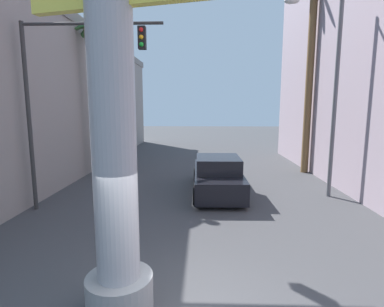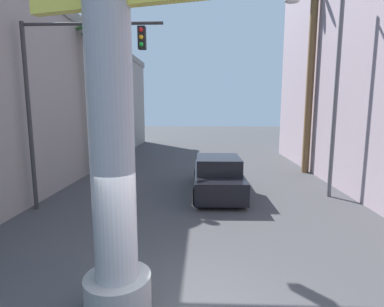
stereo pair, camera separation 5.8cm
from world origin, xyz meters
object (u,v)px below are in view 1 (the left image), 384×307
object	(u,v)px
street_lamp	(328,80)
palm_tree_mid_right	(310,69)
traffic_light_mast	(66,82)
pedestrian_far_left	(128,150)
palm_tree_mid_left	(94,82)
car_lead	(217,176)

from	to	relation	value
street_lamp	palm_tree_mid_right	world-z (taller)	palm_tree_mid_right
traffic_light_mast	pedestrian_far_left	distance (m)	9.13
palm_tree_mid_right	pedestrian_far_left	bearing A→B (deg)	169.35
palm_tree_mid_right	pedestrian_far_left	world-z (taller)	palm_tree_mid_right
street_lamp	palm_tree_mid_left	size ratio (longest dim) A/B	1.00
street_lamp	pedestrian_far_left	bearing A→B (deg)	145.45
traffic_light_mast	pedestrian_far_left	size ratio (longest dim) A/B	3.98
traffic_light_mast	palm_tree_mid_left	distance (m)	5.51
traffic_light_mast	palm_tree_mid_right	distance (m)	12.10
traffic_light_mast	car_lead	distance (m)	6.73
car_lead	pedestrian_far_left	distance (m)	8.09
car_lead	pedestrian_far_left	bearing A→B (deg)	131.14
traffic_light_mast	pedestrian_far_left	xyz separation A→B (m)	(-0.19, 8.46, -3.45)
street_lamp	palm_tree_mid_left	bearing A→B (deg)	161.42
traffic_light_mast	pedestrian_far_left	bearing A→B (deg)	91.28
street_lamp	palm_tree_mid_right	distance (m)	4.76
street_lamp	pedestrian_far_left	size ratio (longest dim) A/B	4.85
palm_tree_mid_left	street_lamp	bearing A→B (deg)	-18.58
palm_tree_mid_right	car_lead	bearing A→B (deg)	-140.36
car_lead	pedestrian_far_left	xyz separation A→B (m)	(-5.32, 6.09, 0.22)
palm_tree_mid_left	car_lead	bearing A→B (deg)	-26.24
traffic_light_mast	palm_tree_mid_right	size ratio (longest dim) A/B	0.65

